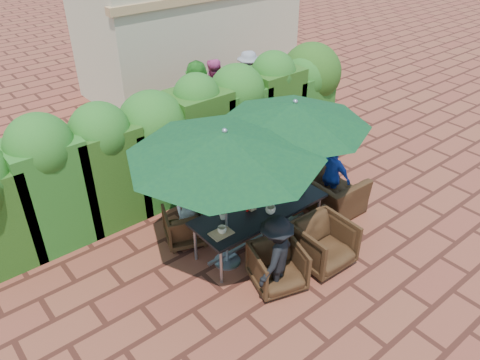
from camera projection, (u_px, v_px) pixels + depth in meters
ground at (254, 245)px, 8.15m from camera, size 80.00×80.00×0.00m
dining_table at (260, 211)px, 7.84m from camera, size 2.39×0.90×0.75m
umbrella_left at (225, 144)px, 6.60m from camera, size 2.93×2.93×2.46m
umbrella_right at (295, 114)px, 7.48m from camera, size 2.50×2.50×2.46m
chair_far_left at (185, 224)px, 8.08m from camera, size 0.89×0.86×0.72m
chair_far_mid at (223, 199)px, 8.67m from camera, size 0.87×0.84×0.74m
chair_far_right at (255, 182)px, 9.12m from camera, size 0.77×0.72×0.79m
chair_near_left at (278, 265)px, 7.15m from camera, size 0.93×0.90×0.78m
chair_near_right at (324, 242)px, 7.55m from camera, size 0.87×0.82×0.87m
chair_end_right at (331, 187)px, 8.81m from camera, size 0.77×1.15×0.98m
adult_far_left at (189, 202)px, 8.09m from camera, size 0.72×0.52×1.33m
adult_far_mid at (221, 193)px, 8.49m from camera, size 0.46×0.39×1.15m
adult_far_right at (259, 172)px, 8.85m from camera, size 0.75×0.55×1.42m
adult_near_left at (276, 256)px, 6.88m from camera, size 0.97×0.72×1.37m
adult_end_right at (332, 176)px, 8.83m from camera, size 0.48×0.81×1.30m
child_left at (210, 206)px, 8.48m from camera, size 0.31×0.27×0.76m
child_right at (239, 187)px, 8.96m from camera, size 0.36×0.32×0.82m
pedestrian_a at (198, 99)px, 11.22m from camera, size 1.82×1.53×1.90m
pedestrian_b at (213, 94)px, 11.71m from camera, size 0.88×0.57×1.75m
pedestrian_c at (248, 82)px, 12.52m from camera, size 1.18×0.88×1.68m
cup_a at (222, 230)px, 7.21m from camera, size 0.14×0.14×0.11m
cup_b at (223, 216)px, 7.51m from camera, size 0.13×0.13×0.12m
cup_c at (270, 210)px, 7.64m from camera, size 0.17×0.17×0.14m
cup_d at (280, 191)px, 8.12m from camera, size 0.14×0.14×0.13m
cup_e at (301, 187)px, 8.21m from camera, size 0.17×0.17×0.14m
ketchup_bottle at (247, 207)px, 7.68m from camera, size 0.04×0.04×0.17m
sauce_bottle at (253, 203)px, 7.76m from camera, size 0.04×0.04×0.17m
serving_tray at (221, 233)px, 7.22m from camera, size 0.35×0.25×0.02m
number_block_left at (253, 207)px, 7.73m from camera, size 0.12×0.06×0.10m
number_block_right at (290, 191)px, 8.15m from camera, size 0.12×0.06×0.10m
hedge_wall at (167, 134)px, 8.86m from camera, size 9.10×1.60×2.40m
building at (190, 34)px, 13.74m from camera, size 6.20×3.08×3.20m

